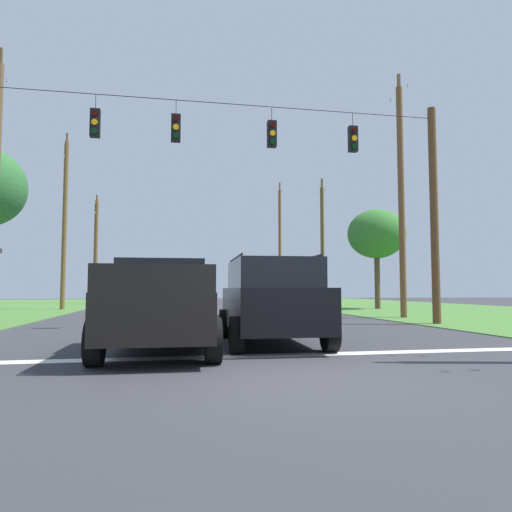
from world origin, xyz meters
TOP-DOWN VIEW (x-y plane):
  - ground_plane at (0.00, 0.00)m, footprint 120.00×120.00m
  - shoulder_grass_right at (15.03, 15.00)m, footprint 16.00×80.00m
  - stop_bar_stripe at (0.00, 2.48)m, footprint 13.35×0.45m
  - lane_dash_0 at (0.00, 8.48)m, footprint 2.50×0.15m
  - lane_dash_1 at (0.00, 15.36)m, footprint 2.50×0.15m
  - lane_dash_2 at (0.00, 23.72)m, footprint 2.50×0.15m
  - overhead_signal_span at (-0.07, 9.34)m, footprint 16.31×0.31m
  - pickup_truck at (-2.07, 3.63)m, footprint 2.39×5.45m
  - suv_black at (0.50, 4.36)m, footprint 2.39×4.88m
  - distant_car_crossing_white at (1.78, 14.91)m, footprint 2.32×4.44m
  - utility_pole_mid_right at (8.60, 13.14)m, footprint 0.29×1.74m
  - utility_pole_far_right at (8.78, 25.00)m, footprint 0.27×1.92m
  - utility_pole_near_left at (8.52, 36.77)m, footprint 0.28×1.90m
  - utility_pole_distant_right at (-8.50, 25.07)m, footprint 0.29×1.62m
  - utility_pole_distant_left at (-8.38, 37.57)m, footprint 0.34×1.66m
  - tree_roadside_right at (11.56, 22.17)m, footprint 3.78×3.78m

SIDE VIEW (x-z plane):
  - ground_plane at x=0.00m, z-range 0.00..0.00m
  - stop_bar_stripe at x=0.00m, z-range 0.00..0.01m
  - lane_dash_0 at x=0.00m, z-range 0.00..0.01m
  - lane_dash_1 at x=0.00m, z-range 0.00..0.01m
  - lane_dash_2 at x=0.00m, z-range 0.00..0.01m
  - shoulder_grass_right at x=15.03m, z-range 0.00..0.03m
  - distant_car_crossing_white at x=1.78m, z-range 0.03..1.55m
  - pickup_truck at x=-2.07m, z-range -0.01..1.94m
  - suv_black at x=0.50m, z-range 0.03..2.09m
  - overhead_signal_span at x=-0.07m, z-range 0.49..8.70m
  - utility_pole_far_right at x=8.78m, z-range 0.01..9.19m
  - utility_pole_distant_left at x=-8.38m, z-range -0.08..9.78m
  - tree_roadside_right at x=11.56m, z-range 1.63..8.20m
  - utility_pole_mid_right at x=8.60m, z-range -0.15..11.22m
  - utility_pole_near_left at x=8.52m, z-range -0.18..11.36m
  - utility_pole_distant_right at x=-8.50m, z-range 0.00..11.44m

